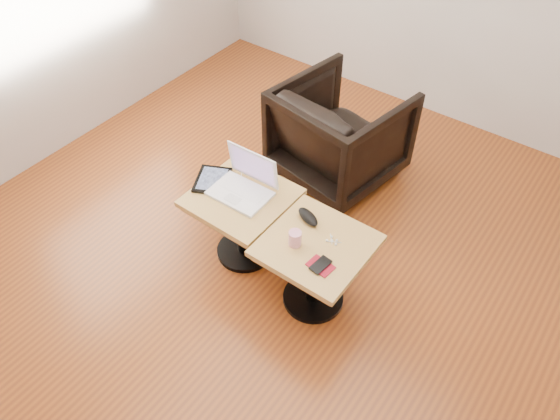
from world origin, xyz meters
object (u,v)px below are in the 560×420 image
Objects in this scene: side_table_left at (242,211)px; side_table_right at (316,259)px; striped_cup at (295,238)px; laptop at (244,184)px; armchair at (340,133)px.

side_table_right is (0.59, -0.05, 0.00)m from side_table_left.
striped_cup is at bearing -142.10° from side_table_right.
striped_cup reaches higher than side_table_right.
laptop reaches higher than striped_cup.
side_table_right is 1.22m from armchair.
armchair is at bearing 115.58° from side_table_right.
laptop is 1.03m from armchair.
side_table_left is at bearing 175.22° from side_table_right.
striped_cup is 0.11× the size of armchair.
laptop reaches higher than side_table_left.
armchair is (-0.53, 1.11, -0.02)m from side_table_right.
side_table_left is 0.70× the size of armchair.
laptop is at bearing 103.67° from side_table_left.
side_table_left is at bearing -78.22° from laptop.
side_table_right is at bearing -4.26° from side_table_left.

